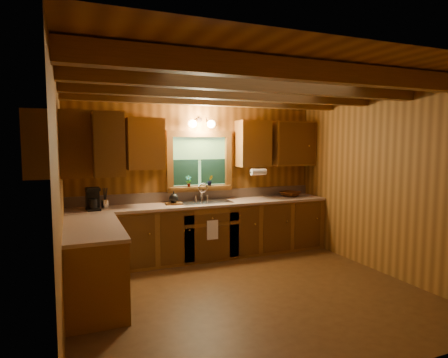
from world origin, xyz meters
name	(u,v)px	position (x,y,z in m)	size (l,w,h in m)	color
room	(249,189)	(0.00, 0.00, 1.30)	(4.20, 4.20, 4.20)	#4D2E12
ceiling_beams	(250,89)	(0.00, 0.00, 2.49)	(4.20, 2.54, 0.18)	brown
base_cabinets	(181,238)	(-0.49, 1.28, 0.43)	(4.20, 2.22, 0.86)	brown
countertop	(182,209)	(-0.48, 1.29, 0.88)	(4.20, 2.24, 0.04)	tan
backsplash	(200,195)	(0.00, 1.89, 0.98)	(4.20, 0.02, 0.16)	tan
dishwasher_panel	(119,257)	(-1.47, 0.68, 0.43)	(0.02, 0.60, 0.80)	white
upper_cabinets	(173,144)	(-0.56, 1.42, 1.84)	(4.19, 1.77, 0.78)	brown
window	(200,163)	(0.00, 1.87, 1.53)	(1.12, 0.08, 1.00)	brown
window_sill	(201,187)	(0.00, 1.82, 1.12)	(1.06, 0.14, 0.04)	brown
wall_sconce	(202,124)	(0.00, 1.75, 2.16)	(0.45, 0.21, 0.17)	black
paper_towel_roll	(258,172)	(0.92, 1.53, 1.37)	(0.11, 0.11, 0.27)	white
dish_towel	(213,230)	(0.00, 1.26, 0.52)	(0.18, 0.01, 0.30)	white
sink	(205,205)	(0.00, 1.60, 0.86)	(0.82, 0.48, 0.43)	silver
coffee_maker	(93,199)	(-1.71, 1.56, 1.06)	(0.18, 0.23, 0.32)	black
utensil_crock	(105,203)	(-1.54, 1.63, 0.97)	(0.11, 0.11, 0.30)	silver
cutting_board	(174,204)	(-0.52, 1.61, 0.91)	(0.26, 0.19, 0.02)	#513011
teakettle	(174,198)	(-0.52, 1.61, 0.99)	(0.14, 0.14, 0.18)	black
wicker_basket	(290,194)	(1.63, 1.66, 0.94)	(0.35, 0.35, 0.09)	#48230C
potted_plant_left	(189,181)	(-0.22, 1.79, 1.23)	(0.10, 0.07, 0.19)	#513011
potted_plant_right	(210,181)	(0.16, 1.80, 1.23)	(0.10, 0.08, 0.18)	#513011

